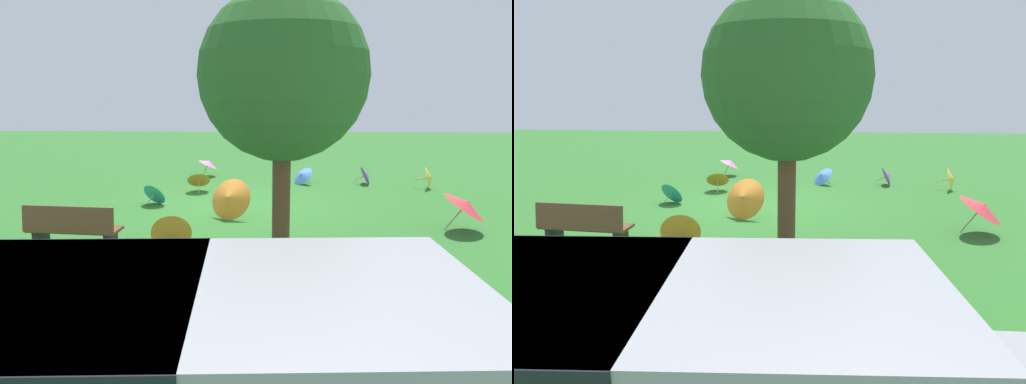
# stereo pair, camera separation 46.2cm
# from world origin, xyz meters

# --- Properties ---
(ground) EXTENTS (40.00, 40.00, 0.00)m
(ground) POSITION_xyz_m (0.00, 0.00, 0.00)
(ground) COLOR #2D6B28
(van_dark) EXTENTS (4.69, 2.33, 1.53)m
(van_dark) POSITION_xyz_m (0.17, 7.74, 0.91)
(van_dark) COLOR #99999E
(van_dark) RESTS_ON ground
(park_bench) EXTENTS (1.63, 0.60, 0.90)m
(park_bench) POSITION_xyz_m (2.56, 3.30, 0.47)
(park_bench) COLOR brown
(park_bench) RESTS_ON ground
(shade_tree) EXTENTS (2.54, 2.54, 4.27)m
(shade_tree) POSITION_xyz_m (-1.00, 3.68, 2.98)
(shade_tree) COLOR brown
(shade_tree) RESTS_ON ground
(parasol_blue_0) EXTENTS (0.81, 0.83, 0.57)m
(parasol_blue_0) POSITION_xyz_m (-1.78, -2.78, 0.29)
(parasol_blue_0) COLOR tan
(parasol_blue_0) RESTS_ON ground
(parasol_purple_0) EXTENTS (0.54, 0.60, 0.57)m
(parasol_purple_0) POSITION_xyz_m (-3.74, -2.86, 0.28)
(parasol_purple_0) COLOR tan
(parasol_purple_0) RESTS_ON ground
(parasol_red_0) EXTENTS (1.08, 1.12, 0.87)m
(parasol_red_0) POSITION_xyz_m (-4.75, 1.73, 0.56)
(parasol_red_0) COLOR tan
(parasol_red_0) RESTS_ON ground
(parasol_teal_1) EXTENTS (0.73, 0.65, 0.58)m
(parasol_teal_1) POSITION_xyz_m (2.03, -0.19, 0.29)
(parasol_teal_1) COLOR tan
(parasol_teal_1) RESTS_ON ground
(parasol_pink_0) EXTENTS (0.79, 0.79, 0.65)m
(parasol_pink_0) POSITION_xyz_m (1.23, -3.96, 0.45)
(parasol_pink_0) COLOR tan
(parasol_pink_0) RESTS_ON ground
(parasol_orange_0) EXTENTS (0.76, 0.65, 0.72)m
(parasol_orange_0) POSITION_xyz_m (0.91, 3.02, 0.36)
(parasol_orange_0) COLOR tan
(parasol_orange_0) RESTS_ON ground
(parasol_orange_1) EXTENTS (1.12, 1.04, 0.93)m
(parasol_orange_1) POSITION_xyz_m (0.08, 0.97, 0.47)
(parasol_orange_1) COLOR tan
(parasol_orange_1) RESTS_ON ground
(parasol_yellow_0) EXTENTS (0.67, 0.71, 0.66)m
(parasol_yellow_0) POSITION_xyz_m (-5.42, -2.27, 0.33)
(parasol_yellow_0) COLOR tan
(parasol_yellow_0) RESTS_ON ground
(parasol_orange_2) EXTENTS (0.71, 0.66, 0.62)m
(parasol_orange_2) POSITION_xyz_m (1.19, -1.69, 0.36)
(parasol_orange_2) COLOR tan
(parasol_orange_2) RESTS_ON ground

